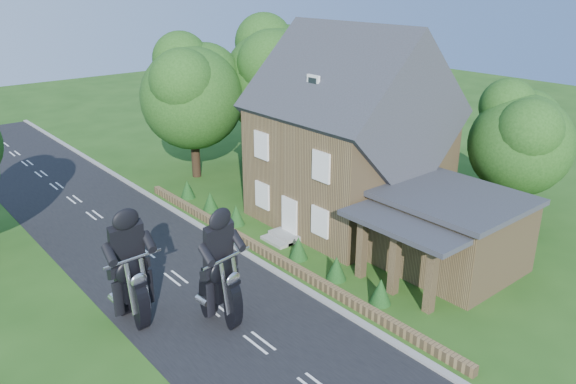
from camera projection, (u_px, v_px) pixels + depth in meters
ground at (259, 343)px, 20.03m from camera, size 120.00×120.00×0.00m
road at (259, 343)px, 20.03m from camera, size 7.00×80.00×0.02m
kerb at (333, 306)px, 22.20m from camera, size 0.30×80.00×0.12m
garden_wall at (268, 253)px, 26.12m from camera, size 0.30×22.00×0.40m
house at (349, 140)px, 29.06m from camera, size 9.54×8.64×10.24m
annex at (448, 231)px, 24.73m from camera, size 7.05×5.94×3.44m
tree_annex_side at (523, 135)px, 28.68m from camera, size 5.64×5.20×7.48m
tree_house_right at (390, 100)px, 34.32m from camera, size 6.51×6.00×8.40m
tree_behind_house at (281, 72)px, 37.86m from camera, size 7.81×7.20×10.08m
tree_behind_left at (196, 88)px, 35.13m from camera, size 6.94×6.40×9.16m
shrub_a at (381, 291)px, 22.29m from camera, size 0.90×0.90×1.10m
shrub_b at (336, 268)px, 24.08m from camera, size 0.90×0.90×1.10m
shrub_c at (298, 248)px, 25.87m from camera, size 0.90×0.90×1.10m
shrub_d at (236, 215)px, 29.46m from camera, size 0.90×0.90×1.10m
shrub_e at (210, 201)px, 31.25m from camera, size 0.90×0.90×1.10m
shrub_f at (187, 189)px, 33.04m from camera, size 0.90×0.90×1.10m
motorcycle_lead at (221, 306)px, 21.03m from camera, size 0.63×1.55×1.41m
motorcycle_follow at (133, 305)px, 21.05m from camera, size 0.43×1.51×1.40m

